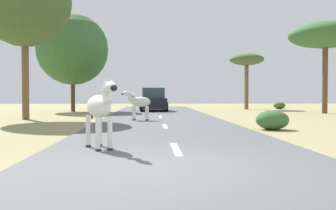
{
  "coord_description": "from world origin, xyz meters",
  "views": [
    {
      "loc": [
        -0.28,
        -6.29,
        1.29
      ],
      "look_at": [
        0.69,
        13.44,
        0.72
      ],
      "focal_mm": 39.36,
      "sensor_mm": 36.0,
      "label": 1
    }
  ],
  "objects_px": {
    "bush_1": "(279,105)",
    "zebra_2": "(139,102)",
    "zebra_0": "(100,108)",
    "tree_0": "(73,49)",
    "tree_7": "(247,61)",
    "tree_4": "(325,36)",
    "car_0": "(153,100)",
    "bush_0": "(272,120)",
    "tree_6": "(25,1)"
  },
  "relations": [
    {
      "from": "zebra_0",
      "to": "tree_0",
      "type": "height_order",
      "value": "tree_0"
    },
    {
      "from": "tree_6",
      "to": "tree_7",
      "type": "bearing_deg",
      "value": 39.73
    },
    {
      "from": "tree_0",
      "to": "bush_0",
      "type": "xyz_separation_m",
      "value": [
        10.26,
        -14.77,
        -4.3
      ]
    },
    {
      "from": "tree_6",
      "to": "tree_0",
      "type": "bearing_deg",
      "value": 85.86
    },
    {
      "from": "zebra_2",
      "to": "tree_7",
      "type": "relative_size",
      "value": 0.31
    },
    {
      "from": "tree_0",
      "to": "bush_0",
      "type": "relative_size",
      "value": 6.12
    },
    {
      "from": "car_0",
      "to": "tree_0",
      "type": "bearing_deg",
      "value": -2.44
    },
    {
      "from": "tree_6",
      "to": "tree_7",
      "type": "height_order",
      "value": "tree_6"
    },
    {
      "from": "car_0",
      "to": "tree_4",
      "type": "distance_m",
      "value": 12.97
    },
    {
      "from": "tree_7",
      "to": "tree_0",
      "type": "bearing_deg",
      "value": -165.54
    },
    {
      "from": "zebra_0",
      "to": "tree_4",
      "type": "height_order",
      "value": "tree_4"
    },
    {
      "from": "tree_6",
      "to": "bush_0",
      "type": "xyz_separation_m",
      "value": [
        10.88,
        -6.11,
        -5.73
      ]
    },
    {
      "from": "car_0",
      "to": "bush_0",
      "type": "relative_size",
      "value": 3.68
    },
    {
      "from": "zebra_0",
      "to": "tree_0",
      "type": "bearing_deg",
      "value": -102.91
    },
    {
      "from": "tree_4",
      "to": "bush_1",
      "type": "distance_m",
      "value": 9.1
    },
    {
      "from": "tree_0",
      "to": "tree_6",
      "type": "relative_size",
      "value": 0.87
    },
    {
      "from": "bush_1",
      "to": "bush_0",
      "type": "bearing_deg",
      "value": -110.39
    },
    {
      "from": "tree_0",
      "to": "tree_4",
      "type": "bearing_deg",
      "value": -11.01
    },
    {
      "from": "tree_0",
      "to": "tree_7",
      "type": "distance_m",
      "value": 14.66
    },
    {
      "from": "tree_4",
      "to": "bush_0",
      "type": "xyz_separation_m",
      "value": [
        -7.45,
        -11.32,
        -4.92
      ]
    },
    {
      "from": "tree_0",
      "to": "car_0",
      "type": "bearing_deg",
      "value": 0.08
    },
    {
      "from": "zebra_2",
      "to": "tree_4",
      "type": "xyz_separation_m",
      "value": [
        12.46,
        6.81,
        4.37
      ]
    },
    {
      "from": "tree_7",
      "to": "zebra_0",
      "type": "bearing_deg",
      "value": -112.31
    },
    {
      "from": "tree_7",
      "to": "bush_0",
      "type": "xyz_separation_m",
      "value": [
        -3.93,
        -18.43,
        -3.86
      ]
    },
    {
      "from": "zebra_0",
      "to": "bush_1",
      "type": "xyz_separation_m",
      "value": [
        12.64,
        23.75,
        -0.68
      ]
    },
    {
      "from": "zebra_2",
      "to": "tree_0",
      "type": "distance_m",
      "value": 12.12
    },
    {
      "from": "zebra_0",
      "to": "tree_6",
      "type": "height_order",
      "value": "tree_6"
    },
    {
      "from": "tree_0",
      "to": "tree_7",
      "type": "xyz_separation_m",
      "value": [
        14.19,
        3.66,
        -0.44
      ]
    },
    {
      "from": "bush_1",
      "to": "tree_6",
      "type": "bearing_deg",
      "value": -144.42
    },
    {
      "from": "zebra_0",
      "to": "bush_1",
      "type": "height_order",
      "value": "zebra_0"
    },
    {
      "from": "tree_6",
      "to": "tree_7",
      "type": "xyz_separation_m",
      "value": [
        14.81,
        12.31,
        -1.87
      ]
    },
    {
      "from": "car_0",
      "to": "tree_0",
      "type": "xyz_separation_m",
      "value": [
        -6.02,
        -0.01,
        3.82
      ]
    },
    {
      "from": "zebra_2",
      "to": "car_0",
      "type": "bearing_deg",
      "value": 11.92
    },
    {
      "from": "tree_4",
      "to": "bush_1",
      "type": "bearing_deg",
      "value": 93.13
    },
    {
      "from": "tree_0",
      "to": "bush_0",
      "type": "distance_m",
      "value": 18.49
    },
    {
      "from": "car_0",
      "to": "tree_0",
      "type": "relative_size",
      "value": 0.6
    },
    {
      "from": "tree_4",
      "to": "bush_0",
      "type": "bearing_deg",
      "value": -123.36
    },
    {
      "from": "zebra_0",
      "to": "tree_0",
      "type": "relative_size",
      "value": 0.22
    },
    {
      "from": "zebra_2",
      "to": "tree_6",
      "type": "bearing_deg",
      "value": 90.94
    },
    {
      "from": "zebra_0",
      "to": "bush_0",
      "type": "bearing_deg",
      "value": -165.61
    },
    {
      "from": "car_0",
      "to": "zebra_2",
      "type": "bearing_deg",
      "value": 83.18
    },
    {
      "from": "car_0",
      "to": "bush_1",
      "type": "height_order",
      "value": "car_0"
    },
    {
      "from": "zebra_0",
      "to": "bush_0",
      "type": "distance_m",
      "value": 7.42
    },
    {
      "from": "bush_0",
      "to": "zebra_2",
      "type": "bearing_deg",
      "value": 138.02
    },
    {
      "from": "tree_0",
      "to": "bush_1",
      "type": "distance_m",
      "value": 18.31
    },
    {
      "from": "car_0",
      "to": "bush_0",
      "type": "bearing_deg",
      "value": 103.48
    },
    {
      "from": "tree_6",
      "to": "car_0",
      "type": "bearing_deg",
      "value": 52.51
    },
    {
      "from": "zebra_0",
      "to": "bush_0",
      "type": "relative_size",
      "value": 1.32
    },
    {
      "from": "bush_0",
      "to": "bush_1",
      "type": "bearing_deg",
      "value": 69.61
    },
    {
      "from": "bush_1",
      "to": "zebra_2",
      "type": "bearing_deg",
      "value": -129.86
    }
  ]
}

